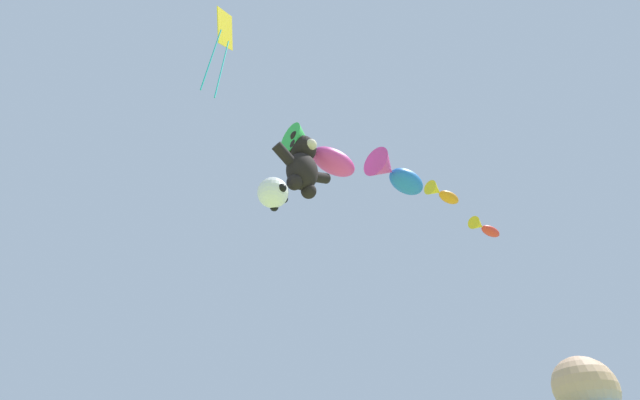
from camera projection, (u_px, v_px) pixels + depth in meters
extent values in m
sphere|color=tan|center=(585.00, 388.00, 1.67)|extent=(0.24, 0.24, 0.24)
ellipsoid|color=black|center=(302.00, 171.00, 11.65)|extent=(0.94, 0.80, 1.15)
sphere|color=black|center=(303.00, 149.00, 12.18)|extent=(0.79, 0.79, 0.79)
sphere|color=beige|center=(311.00, 145.00, 11.95)|extent=(0.33, 0.33, 0.33)
sphere|color=black|center=(296.00, 137.00, 12.21)|extent=(0.32, 0.32, 0.32)
cylinder|color=black|center=(284.00, 154.00, 11.40)|extent=(0.68, 0.30, 0.53)
sphere|color=black|center=(294.00, 182.00, 11.18)|extent=(0.43, 0.43, 0.43)
sphere|color=black|center=(310.00, 147.00, 12.52)|extent=(0.32, 0.32, 0.32)
cylinder|color=black|center=(320.00, 178.00, 12.16)|extent=(0.68, 0.30, 0.53)
sphere|color=black|center=(309.00, 191.00, 11.46)|extent=(0.43, 0.43, 0.43)
sphere|color=white|center=(273.00, 193.00, 10.74)|extent=(0.79, 0.79, 0.79)
sphere|color=black|center=(284.00, 199.00, 10.94)|extent=(0.22, 0.22, 0.22)
sphere|color=black|center=(265.00, 188.00, 10.99)|extent=(0.22, 0.22, 0.22)
sphere|color=black|center=(282.00, 188.00, 10.50)|extent=(0.22, 0.22, 0.22)
sphere|color=black|center=(274.00, 207.00, 10.72)|extent=(0.22, 0.22, 0.22)
ellipsoid|color=#E53F9E|center=(334.00, 162.00, 13.09)|extent=(1.65, 1.01, 0.69)
cone|color=green|center=(302.00, 145.00, 12.51)|extent=(0.98, 1.12, 1.02)
sphere|color=black|center=(346.00, 164.00, 13.44)|extent=(0.18, 0.18, 0.18)
ellipsoid|color=blue|center=(406.00, 182.00, 14.45)|extent=(1.50, 0.93, 0.71)
cone|color=#E53F9E|center=(384.00, 167.00, 13.86)|extent=(0.86, 1.10, 1.05)
sphere|color=black|center=(414.00, 183.00, 14.80)|extent=(0.18, 0.18, 0.18)
ellipsoid|color=orange|center=(449.00, 197.00, 15.99)|extent=(1.03, 0.61, 0.39)
cone|color=yellow|center=(435.00, 190.00, 15.64)|extent=(0.62, 0.65, 0.57)
sphere|color=black|center=(454.00, 198.00, 16.19)|extent=(0.10, 0.10, 0.10)
ellipsoid|color=red|center=(491.00, 231.00, 17.24)|extent=(1.07, 0.59, 0.37)
cone|color=yellow|center=(478.00, 225.00, 16.87)|extent=(0.64, 0.62, 0.54)
sphere|color=black|center=(495.00, 232.00, 17.45)|extent=(0.10, 0.10, 0.10)
cube|color=yellow|center=(225.00, 29.00, 10.56)|extent=(0.97, 0.73, 1.19)
cylinder|color=#19ADB2|center=(211.00, 58.00, 9.60)|extent=(0.03, 0.28, 2.04)
cylinder|color=#19ADB2|center=(222.00, 68.00, 9.76)|extent=(0.03, 0.06, 2.11)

